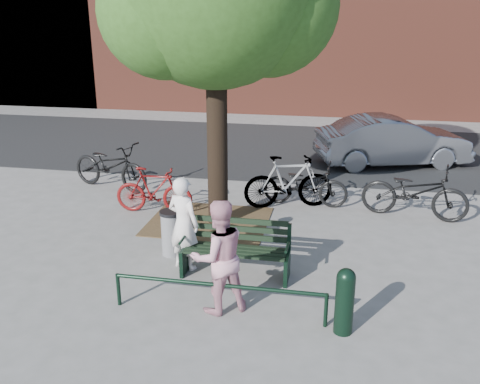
% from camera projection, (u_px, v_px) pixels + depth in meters
% --- Properties ---
extents(ground, '(90.00, 90.00, 0.00)m').
position_uv_depth(ground, '(235.00, 276.00, 8.72)').
color(ground, gray).
rests_on(ground, ground).
extents(dirt_pit, '(2.40, 2.00, 0.02)m').
position_uv_depth(dirt_pit, '(209.00, 221.00, 10.94)').
color(dirt_pit, brown).
rests_on(dirt_pit, ground).
extents(road, '(40.00, 7.00, 0.01)m').
position_uv_depth(road, '(289.00, 149.00, 16.62)').
color(road, black).
rests_on(road, ground).
extents(park_bench, '(1.74, 0.54, 0.97)m').
position_uv_depth(park_bench, '(236.00, 247.00, 8.64)').
color(park_bench, black).
rests_on(park_bench, ground).
extents(guard_railing, '(3.06, 0.06, 0.51)m').
position_uv_depth(guard_railing, '(218.00, 290.00, 7.48)').
color(guard_railing, black).
rests_on(guard_railing, ground).
extents(person_left, '(0.68, 0.57, 1.59)m').
position_uv_depth(person_left, '(183.00, 223.00, 8.77)').
color(person_left, white).
rests_on(person_left, ground).
extents(person_right, '(1.03, 0.98, 1.68)m').
position_uv_depth(person_right, '(219.00, 257.00, 7.48)').
color(person_right, pink).
rests_on(person_right, ground).
extents(bollard, '(0.25, 0.25, 0.95)m').
position_uv_depth(bollard, '(345.00, 299.00, 7.05)').
color(bollard, black).
rests_on(bollard, ground).
extents(litter_bin, '(0.40, 0.40, 0.81)m').
position_uv_depth(litter_bin, '(172.00, 233.00, 9.38)').
color(litter_bin, gray).
rests_on(litter_bin, ground).
extents(bicycle_a, '(2.33, 1.41, 1.15)m').
position_uv_depth(bicycle_a, '(110.00, 166.00, 12.79)').
color(bicycle_a, black).
rests_on(bicycle_a, ground).
extents(bicycle_b, '(1.68, 0.56, 1.00)m').
position_uv_depth(bicycle_b, '(154.00, 190.00, 11.29)').
color(bicycle_b, '#5D0D0D').
rests_on(bicycle_b, ground).
extents(bicycle_c, '(1.88, 0.73, 0.97)m').
position_uv_depth(bicycle_c, '(305.00, 184.00, 11.72)').
color(bicycle_c, black).
rests_on(bicycle_c, ground).
extents(bicycle_d, '(2.02, 1.11, 1.17)m').
position_uv_depth(bicycle_d, '(288.00, 182.00, 11.56)').
color(bicycle_d, gray).
rests_on(bicycle_d, ground).
extents(bicycle_e, '(2.24, 1.12, 1.12)m').
position_uv_depth(bicycle_e, '(415.00, 192.00, 11.00)').
color(bicycle_e, black).
rests_on(bicycle_e, ground).
extents(parked_car, '(4.38, 2.61, 1.36)m').
position_uv_depth(parked_car, '(393.00, 141.00, 14.72)').
color(parked_car, slate).
rests_on(parked_car, ground).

